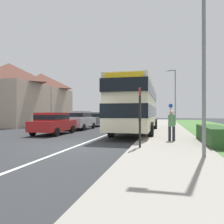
{
  "coord_description": "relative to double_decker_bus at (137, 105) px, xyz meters",
  "views": [
    {
      "loc": [
        3.98,
        -9.49,
        1.54
      ],
      "look_at": [
        0.77,
        4.0,
        1.6
      ],
      "focal_mm": 35.43,
      "sensor_mm": 36.0,
      "label": 1
    }
  ],
  "objects": [
    {
      "name": "lane_marking_centre",
      "position": [
        -1.93,
        0.73,
        -2.14
      ],
      "size": [
        0.14,
        60.0,
        0.01
      ],
      "primitive_type": "cube",
      "color": "silver",
      "rests_on": "ground_plane"
    },
    {
      "name": "parked_car_red",
      "position": [
        -5.66,
        -2.45,
        -1.28
      ],
      "size": [
        1.93,
        4.07,
        1.57
      ],
      "color": "#B21E1E",
      "rests_on": "ground_plane"
    },
    {
      "name": "ground_plane",
      "position": [
        -1.93,
        -7.27,
        -2.14
      ],
      "size": [
        120.0,
        120.0,
        0.0
      ],
      "primitive_type": "plane",
      "color": "#2D3033"
    },
    {
      "name": "street_lamp_near",
      "position": [
        3.2,
        -9.1,
        2.39
      ],
      "size": [
        1.14,
        0.2,
        7.95
      ],
      "color": "slate",
      "rests_on": "ground_plane"
    },
    {
      "name": "house_terrace_far_side",
      "position": [
        -15.41,
        8.59,
        1.5
      ],
      "size": [
        7.0,
        13.41,
        7.29
      ],
      "color": "tan",
      "rests_on": "ground_plane"
    },
    {
      "name": "roadside_hedge",
      "position": [
        4.37,
        -5.39,
        -1.69
      ],
      "size": [
        1.1,
        4.13,
        0.9
      ],
      "primitive_type": "cube",
      "color": "#2D5128",
      "rests_on": "ground_plane"
    },
    {
      "name": "pedestrian_at_stop",
      "position": [
        2.41,
        -5.15,
        -1.17
      ],
      "size": [
        0.34,
        0.34,
        1.67
      ],
      "color": "#23232D",
      "rests_on": "ground_plane"
    },
    {
      "name": "double_decker_bus",
      "position": [
        0.0,
        0.0,
        0.0
      ],
      "size": [
        2.8,
        11.34,
        3.7
      ],
      "color": "beige",
      "rests_on": "ground_plane"
    },
    {
      "name": "street_lamp_mid",
      "position": [
        3.17,
        9.98,
        1.68
      ],
      "size": [
        1.14,
        0.2,
        6.57
      ],
      "color": "slate",
      "rests_on": "ground_plane"
    },
    {
      "name": "pavement_near_side",
      "position": [
        2.27,
        -1.27,
        -2.08
      ],
      "size": [
        3.2,
        68.0,
        0.12
      ],
      "primitive_type": "cube",
      "color": "gray",
      "rests_on": "ground_plane"
    },
    {
      "name": "cycle_route_sign",
      "position": [
        2.69,
        7.28,
        -0.72
      ],
      "size": [
        0.44,
        0.08,
        2.52
      ],
      "color": "slate",
      "rests_on": "ground_plane"
    },
    {
      "name": "parked_car_silver",
      "position": [
        -5.59,
        2.5,
        -1.2
      ],
      "size": [
        1.87,
        4.29,
        1.73
      ],
      "color": "#B7B7BC",
      "rests_on": "ground_plane"
    },
    {
      "name": "parked_car_grey",
      "position": [
        -5.54,
        7.97,
        -1.25
      ],
      "size": [
        1.9,
        3.94,
        1.62
      ],
      "color": "slate",
      "rests_on": "ground_plane"
    },
    {
      "name": "bus_stop_sign",
      "position": [
        1.07,
        -7.68,
        -0.6
      ],
      "size": [
        0.09,
        0.52,
        2.6
      ],
      "color": "black",
      "rests_on": "ground_plane"
    }
  ]
}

